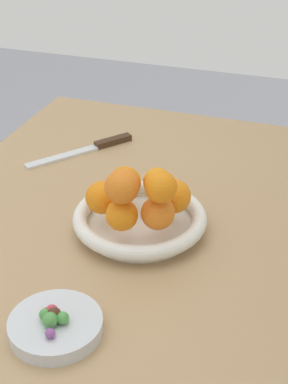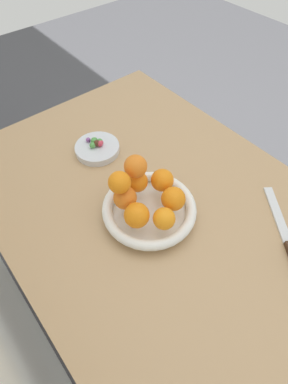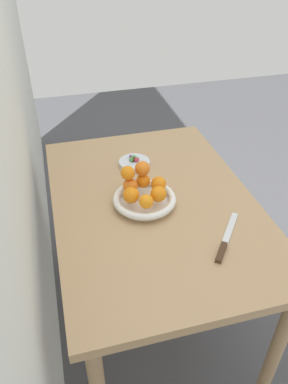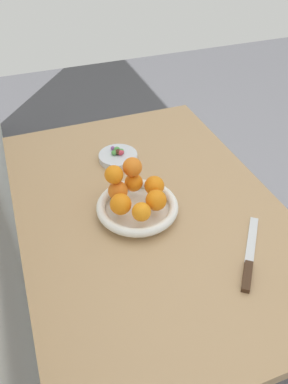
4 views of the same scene
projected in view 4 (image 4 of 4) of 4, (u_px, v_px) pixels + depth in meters
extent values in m
plane|color=#4C4C51|center=(148.00, 335.00, 1.59)|extent=(6.00, 6.00, 0.00)
cube|color=tan|center=(149.00, 211.00, 1.12)|extent=(1.10, 0.76, 0.04)
cylinder|color=tan|center=(174.00, 186.00, 1.80)|extent=(0.05, 0.05, 0.70)
cylinder|color=tan|center=(39.00, 218.00, 1.63)|extent=(0.05, 0.05, 0.70)
cylinder|color=white|center=(137.00, 211.00, 1.09)|extent=(0.19, 0.19, 0.01)
torus|color=white|center=(137.00, 206.00, 1.07)|extent=(0.24, 0.24, 0.03)
cylinder|color=silver|center=(118.00, 157.00, 1.29)|extent=(0.13, 0.13, 0.02)
sphere|color=orange|center=(121.00, 204.00, 1.02)|extent=(0.06, 0.06, 0.06)
sphere|color=orange|center=(141.00, 212.00, 1.00)|extent=(0.05, 0.05, 0.05)
sphere|color=orange|center=(158.00, 200.00, 1.03)|extent=(0.06, 0.06, 0.06)
sphere|color=orange|center=(154.00, 186.00, 1.08)|extent=(0.06, 0.06, 0.06)
sphere|color=orange|center=(134.00, 182.00, 1.09)|extent=(0.05, 0.05, 0.05)
sphere|color=orange|center=(118.00, 191.00, 1.06)|extent=(0.06, 0.06, 0.06)
sphere|color=orange|center=(114.00, 175.00, 1.03)|extent=(0.05, 0.05, 0.05)
sphere|color=orange|center=(132.00, 167.00, 1.06)|extent=(0.06, 0.06, 0.06)
sphere|color=#C6384C|center=(121.00, 153.00, 1.27)|extent=(0.02, 0.02, 0.02)
sphere|color=#4C9947|center=(121.00, 151.00, 1.28)|extent=(0.02, 0.02, 0.02)
sphere|color=#4C9947|center=(117.00, 150.00, 1.28)|extent=(0.02, 0.02, 0.02)
sphere|color=#C6384C|center=(122.00, 152.00, 1.28)|extent=(0.02, 0.02, 0.02)
sphere|color=#472819|center=(118.00, 152.00, 1.28)|extent=(0.02, 0.02, 0.02)
sphere|color=#4C9947|center=(114.00, 153.00, 1.27)|extent=(0.02, 0.02, 0.02)
sphere|color=#4C9947|center=(117.00, 152.00, 1.28)|extent=(0.02, 0.02, 0.02)
sphere|color=#8C4C99|center=(113.00, 148.00, 1.30)|extent=(0.01, 0.01, 0.01)
cube|color=#3F2819|center=(247.00, 276.00, 0.91)|extent=(0.08, 0.07, 0.01)
cube|color=silver|center=(252.00, 240.00, 1.01)|extent=(0.15, 0.12, 0.01)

